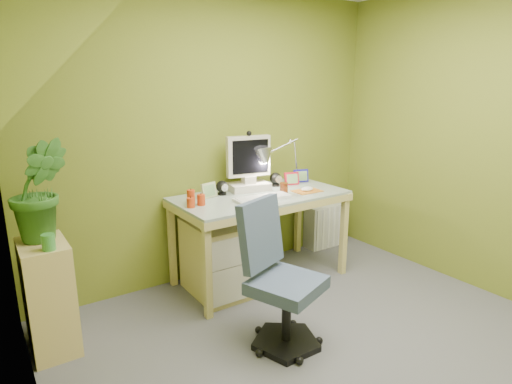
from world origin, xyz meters
TOP-DOWN VIEW (x-y plane):
  - floor at (0.00, 0.00)m, footprint 3.20×3.20m
  - wall_back at (0.00, 1.60)m, footprint 3.20×0.01m
  - wall_left at (-1.60, 0.00)m, footprint 0.01×3.20m
  - wall_right at (1.60, 0.00)m, footprint 0.01×3.20m
  - slope_ceiling at (-1.00, 0.00)m, footprint 1.10×3.20m
  - desk at (0.20, 1.23)m, footprint 1.42×0.73m
  - monitor at (0.20, 1.41)m, footprint 0.44×0.30m
  - speaker_left at (-0.07, 1.39)m, footprint 0.11×0.11m
  - speaker_right at (0.47, 1.39)m, footprint 0.11×0.11m
  - keyboard at (0.12, 1.09)m, footprint 0.47×0.18m
  - mousepad at (0.58, 1.09)m, footprint 0.24×0.17m
  - mouse at (0.58, 1.09)m, footprint 0.12×0.09m
  - amber_tumbler at (0.38, 1.15)m, footprint 0.08×0.08m
  - candle_cluster at (-0.40, 1.24)m, footprint 0.17×0.15m
  - photo_frame_red at (0.62, 1.35)m, footprint 0.13×0.05m
  - photo_frame_blue at (0.76, 1.39)m, footprint 0.13×0.07m
  - photo_frame_green at (-0.20, 1.37)m, footprint 0.14×0.05m
  - desk_lamp at (0.65, 1.41)m, footprint 0.56×0.27m
  - side_ledge at (-1.45, 1.14)m, footprint 0.26×0.41m
  - potted_plant at (-1.42, 1.19)m, footprint 0.36×0.30m
  - green_cup at (-1.43, 0.99)m, footprint 0.08×0.08m
  - task_chair at (-0.20, 0.35)m, footprint 0.60×0.60m
  - radiator at (1.20, 1.50)m, footprint 0.44×0.19m

SIDE VIEW (x-z plane):
  - floor at x=0.00m, z-range -0.01..0.00m
  - radiator at x=1.20m, z-range 0.00..0.44m
  - side_ledge at x=-1.45m, z-range 0.00..0.71m
  - desk at x=0.20m, z-range 0.00..0.75m
  - task_chair at x=-0.20m, z-range 0.00..0.84m
  - mousepad at x=0.58m, z-range 0.75..0.76m
  - green_cup at x=-1.43m, z-range 0.71..0.81m
  - keyboard at x=0.12m, z-range 0.75..0.78m
  - mouse at x=0.58m, z-range 0.75..0.79m
  - amber_tumbler at x=0.38m, z-range 0.75..0.84m
  - candle_cluster at x=-0.40m, z-range 0.75..0.86m
  - photo_frame_red at x=0.62m, z-range 0.75..0.87m
  - photo_frame_blue at x=0.76m, z-range 0.75..0.87m
  - speaker_left at x=-0.07m, z-range 0.75..0.87m
  - photo_frame_green at x=-0.20m, z-range 0.75..0.87m
  - speaker_right at x=0.47m, z-range 0.75..0.88m
  - potted_plant at x=-1.42m, z-range 0.71..1.34m
  - monitor at x=0.20m, z-range 0.75..1.31m
  - desk_lamp at x=0.65m, z-range 0.75..1.34m
  - wall_back at x=0.00m, z-range 0.00..2.40m
  - wall_left at x=-1.60m, z-range 0.00..2.40m
  - wall_right at x=1.60m, z-range 0.00..2.40m
  - slope_ceiling at x=-1.00m, z-range 1.30..2.40m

